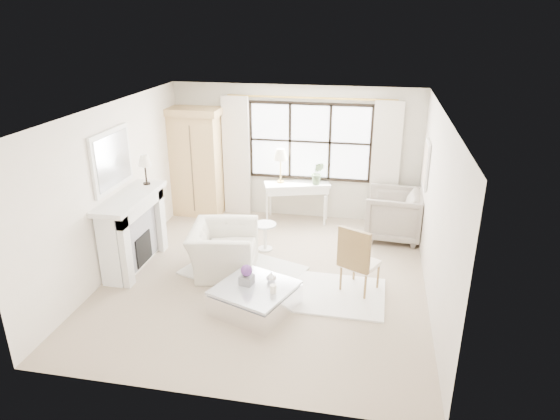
{
  "coord_description": "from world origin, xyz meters",
  "views": [
    {
      "loc": [
        1.57,
        -6.92,
        3.99
      ],
      "look_at": [
        0.19,
        0.2,
        1.11
      ],
      "focal_mm": 32.0,
      "sensor_mm": 36.0,
      "label": 1
    }
  ],
  "objects_px": {
    "console_table": "(297,202)",
    "club_armchair": "(223,249)",
    "armoire": "(197,161)",
    "coffee_table": "(255,298)"
  },
  "relations": [
    {
      "from": "club_armchair",
      "to": "coffee_table",
      "type": "bearing_deg",
      "value": -150.95
    },
    {
      "from": "armoire",
      "to": "club_armchair",
      "type": "height_order",
      "value": "armoire"
    },
    {
      "from": "armoire",
      "to": "console_table",
      "type": "relative_size",
      "value": 1.63
    },
    {
      "from": "console_table",
      "to": "coffee_table",
      "type": "xyz_separation_m",
      "value": [
        -0.05,
        -3.41,
        -0.22
      ]
    },
    {
      "from": "coffee_table",
      "to": "club_armchair",
      "type": "bearing_deg",
      "value": 147.9
    },
    {
      "from": "armoire",
      "to": "coffee_table",
      "type": "bearing_deg",
      "value": -56.88
    },
    {
      "from": "armoire",
      "to": "console_table",
      "type": "distance_m",
      "value": 2.22
    },
    {
      "from": "coffee_table",
      "to": "armoire",
      "type": "bearing_deg",
      "value": 141.91
    },
    {
      "from": "console_table",
      "to": "club_armchair",
      "type": "xyz_separation_m",
      "value": [
        -0.83,
        -2.37,
        -0.02
      ]
    },
    {
      "from": "armoire",
      "to": "club_armchair",
      "type": "bearing_deg",
      "value": -59.79
    }
  ]
}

